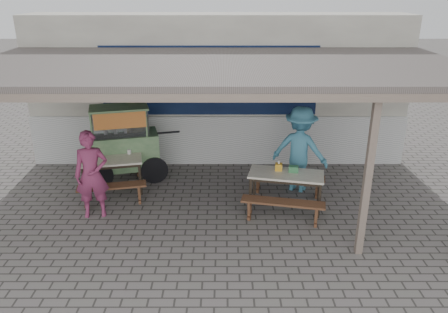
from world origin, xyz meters
name	(u,v)px	position (x,y,z in m)	size (l,w,h in m)	color
ground	(217,224)	(0.00, 0.00, 0.00)	(60.00, 60.00, 0.00)	#615D58
back_wall	(218,89)	(0.00, 3.58, 1.72)	(9.00, 1.28, 3.50)	beige
warung_roof	(217,68)	(0.02, 0.90, 2.71)	(9.00, 4.21, 2.81)	#594F4C
table_left	(112,162)	(-2.21, 1.42, 0.67)	(1.36, 0.97, 0.75)	white
bench_left_street	(112,191)	(-2.07, 0.74, 0.33)	(1.36, 0.54, 0.45)	brown
bench_left_wall	(114,164)	(-2.35, 2.10, 0.33)	(1.36, 0.54, 0.45)	brown
table_right	(286,177)	(1.33, 0.64, 0.67)	(1.52, 0.91, 0.75)	white
bench_right_street	(283,207)	(1.21, 0.06, 0.34)	(1.54, 0.59, 0.45)	brown
bench_right_wall	(287,180)	(1.45, 1.22, 0.34)	(1.54, 0.59, 0.45)	brown
vendor_cart	(123,141)	(-2.08, 2.05, 0.92)	(2.00, 1.19, 1.69)	#7FA16B
patron_street_side	(92,175)	(-2.31, 0.36, 0.84)	(0.61, 0.40, 1.68)	#802D52
patron_wall_side	(134,134)	(-1.94, 2.55, 0.91)	(0.89, 0.69, 1.82)	brown
patron_right_table	(300,149)	(1.72, 1.51, 0.91)	(1.18, 0.68, 1.83)	teal
tissue_box	(279,167)	(1.20, 0.79, 0.82)	(0.14, 0.14, 0.14)	gold
donation_box	(293,169)	(1.48, 0.70, 0.81)	(0.18, 0.12, 0.12)	#367947
condiment_jar	(129,152)	(-1.89, 1.68, 0.80)	(0.08, 0.08, 0.09)	white
condiment_bowl	(99,156)	(-2.49, 1.50, 0.77)	(0.17, 0.17, 0.04)	silver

